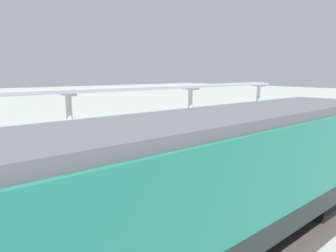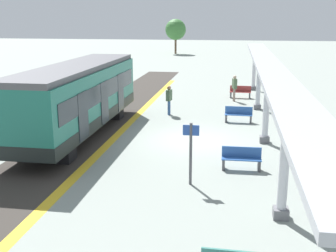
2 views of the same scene
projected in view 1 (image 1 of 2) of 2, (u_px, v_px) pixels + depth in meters
The scene contains 12 objects.
ground_plane at pixel (111, 187), 11.68m from camera, with size 176.00×176.00×0.00m, color gray.
tactile_edge_strip at pixel (173, 223), 8.90m from camera, with size 0.41×37.90×0.01m, color gold.
trackbed at pixel (220, 250), 7.54m from camera, with size 3.20×49.90×0.01m, color #38332D.
train_near_carriage at pixel (222, 180), 7.24m from camera, with size 2.65×11.75×3.48m.
canopy_pillar_nearest at pixel (258, 107), 23.36m from camera, with size 1.10×0.44×3.49m.
canopy_pillar_second at pixel (190, 115), 18.74m from camera, with size 1.10×0.44×3.49m.
canopy_pillar_third at pixel (70, 130), 13.88m from camera, with size 1.10×0.44×3.49m.
canopy_beam at pixel (71, 91), 13.67m from camera, with size 1.20×30.51×0.16m, color #A8AAB2.
bench_near_end at pixel (241, 132), 20.26m from camera, with size 1.51×0.47×0.86m.
bench_extra_slot at pixel (150, 149), 15.66m from camera, with size 1.51×0.47×0.86m.
trash_bin at pixel (260, 127), 22.17m from camera, with size 0.48×0.48×0.93m, color slate.
platform_info_sign at pixel (199, 134), 15.31m from camera, with size 0.56×0.10×2.20m.
Camera 1 is at (-9.93, 5.41, 4.38)m, focal length 32.12 mm.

